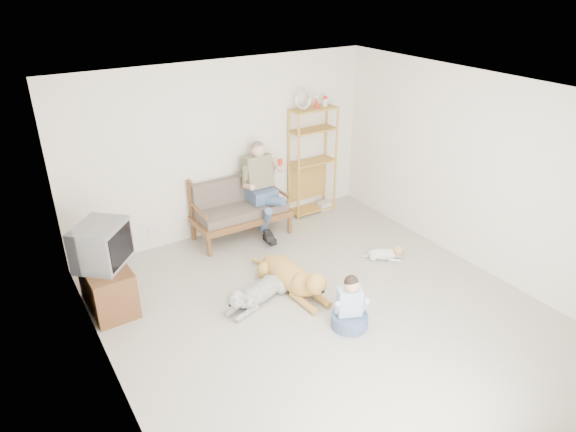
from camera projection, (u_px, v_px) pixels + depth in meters
floor at (326, 314)px, 6.37m from camera, size 5.50×5.50×0.00m
ceiling at (335, 97)px, 5.18m from camera, size 5.50×5.50×0.00m
wall_back at (224, 150)px, 7.86m from camera, size 5.00×0.00×5.00m
wall_front at (557, 359)px, 3.68m from camera, size 5.00×0.00×5.00m
wall_left at (104, 282)px, 4.58m from camera, size 0.00×5.50×5.50m
wall_right at (479, 173)px, 6.96m from camera, size 0.00×5.50×5.50m
loveseat at (239, 207)px, 8.04m from camera, size 1.51×0.71×0.95m
man at (264, 195)px, 7.96m from camera, size 0.57×0.81×1.31m
etagere at (312, 160)px, 8.62m from camera, size 0.82×0.36×2.14m
book_stack at (324, 206)px, 9.07m from camera, size 0.22×0.16×0.14m
tv_stand at (107, 287)px, 6.38m from camera, size 0.53×0.91×0.60m
crt_tv at (102, 245)px, 6.17m from camera, size 0.81×0.82×0.53m
wall_outlet at (153, 231)px, 7.72m from camera, size 0.12×0.02×0.08m
golden_retriever at (294, 277)px, 6.76m from camera, size 0.46×1.57×0.48m
shaggy_dog at (256, 293)px, 6.51m from camera, size 1.17×0.55×0.37m
terrier at (387, 253)px, 7.51m from camera, size 0.53×0.45×0.24m
child at (350, 308)px, 6.05m from camera, size 0.44×0.44×0.70m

